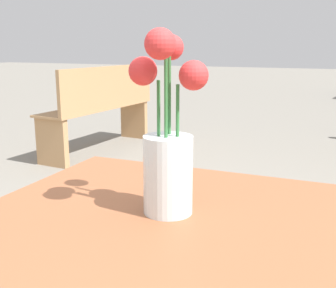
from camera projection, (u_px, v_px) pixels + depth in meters
table_front at (142, 273)px, 0.86m from camera, size 0.75×0.82×0.70m
flower_vase at (168, 153)px, 0.86m from camera, size 0.15×0.15×0.38m
bench_near at (103, 106)px, 4.19m from camera, size 0.45×1.49×0.85m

